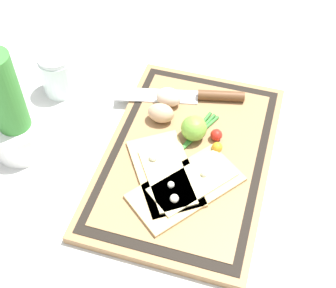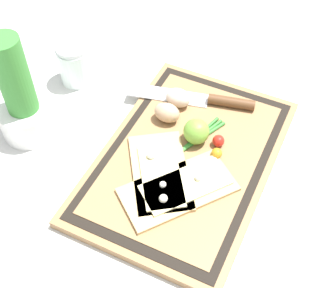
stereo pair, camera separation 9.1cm
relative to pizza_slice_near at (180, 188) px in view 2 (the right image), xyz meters
name	(u,v)px [view 2 (the right image)]	position (x,y,z in m)	size (l,w,h in m)	color
ground_plane	(186,163)	(0.08, 0.02, -0.03)	(6.00, 6.00, 0.00)	silver
cutting_board	(186,160)	(0.08, 0.02, -0.02)	(0.48, 0.32, 0.02)	#997047
pizza_slice_near	(180,188)	(0.00, 0.00, 0.00)	(0.23, 0.21, 0.02)	tan
pizza_slice_far	(160,173)	(0.02, 0.05, 0.00)	(0.21, 0.19, 0.02)	tan
knife	(212,100)	(0.24, 0.03, 0.00)	(0.09, 0.28, 0.02)	silver
egg_brown	(167,113)	(0.15, 0.10, 0.02)	(0.04, 0.05, 0.04)	tan
egg_pink	(178,98)	(0.20, 0.10, 0.02)	(0.04, 0.05, 0.04)	beige
lime	(196,131)	(0.12, 0.02, 0.02)	(0.05, 0.05, 0.05)	#70A838
cherry_tomato_red	(218,141)	(0.13, -0.02, 0.01)	(0.02, 0.02, 0.02)	red
cherry_tomato_yellow	(217,153)	(0.10, -0.03, 0.01)	(0.02, 0.02, 0.02)	orange
scallion_bunch	(180,151)	(0.08, 0.04, 0.00)	(0.24, 0.11, 0.01)	#388433
herb_pot	(22,103)	(0.02, 0.35, 0.06)	(0.11, 0.11, 0.24)	white
sauce_jar	(76,65)	(0.20, 0.35, 0.02)	(0.08, 0.08, 0.10)	silver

